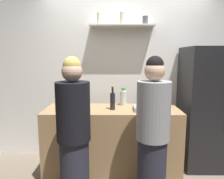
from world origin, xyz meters
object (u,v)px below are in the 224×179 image
at_px(wine_bottle_pale_glass, 65,102).
at_px(person_blonde, 74,137).
at_px(wine_bottle_green_glass, 84,99).
at_px(person_grey_hoodie, 153,136).
at_px(wine_bottle_dark_glass, 113,101).
at_px(baking_pan, 147,108).
at_px(utensil_holder, 80,105).
at_px(wine_bottle_amber_glass, 62,99).
at_px(water_bottle_plastic, 123,98).
at_px(refrigerator, 204,108).

distance_m(wine_bottle_pale_glass, person_blonde, 0.55).
xyz_separation_m(wine_bottle_green_glass, person_blonde, (-0.01, -0.74, -0.24)).
xyz_separation_m(wine_bottle_green_glass, person_grey_hoodie, (0.79, -0.72, -0.24)).
distance_m(wine_bottle_dark_glass, person_blonde, 0.74).
bearing_deg(baking_pan, utensil_holder, 177.43).
distance_m(wine_bottle_pale_glass, wine_bottle_green_glass, 0.34).
bearing_deg(wine_bottle_amber_glass, wine_bottle_dark_glass, -7.00).
bearing_deg(person_blonde, wine_bottle_amber_glass, 115.86).
bearing_deg(wine_bottle_dark_glass, water_bottle_plastic, 58.46).
bearing_deg(utensil_holder, wine_bottle_dark_glass, -1.10).
bearing_deg(utensil_holder, baking_pan, -2.57).
distance_m(utensil_holder, wine_bottle_green_glass, 0.17).
bearing_deg(wine_bottle_pale_glass, baking_pan, 5.19).
relative_size(wine_bottle_dark_glass, wine_bottle_amber_glass, 1.02).
bearing_deg(wine_bottle_dark_glass, wine_bottle_green_glass, 157.06).
height_order(baking_pan, person_blonde, person_blonde).
relative_size(baking_pan, person_grey_hoodie, 0.21).
relative_size(wine_bottle_amber_glass, person_grey_hoodie, 0.19).
bearing_deg(wine_bottle_amber_glass, wine_bottle_pale_glass, -67.64).
bearing_deg(water_bottle_plastic, baking_pan, -42.99).
relative_size(utensil_holder, water_bottle_plastic, 0.86).
xyz_separation_m(utensil_holder, wine_bottle_dark_glass, (0.41, -0.01, 0.06)).
height_order(person_blonde, person_grey_hoodie, person_grey_hoodie).
relative_size(wine_bottle_dark_glass, wine_bottle_green_glass, 1.06).
xyz_separation_m(wine_bottle_amber_glass, person_grey_hoodie, (1.07, -0.63, -0.25)).
bearing_deg(wine_bottle_green_glass, wine_bottle_pale_glass, -123.98).
height_order(wine_bottle_dark_glass, water_bottle_plastic, wine_bottle_dark_glass).
relative_size(wine_bottle_dark_glass, water_bottle_plastic, 1.27).
distance_m(utensil_holder, wine_bottle_dark_glass, 0.41).
height_order(refrigerator, person_grey_hoodie, refrigerator).
height_order(wine_bottle_green_glass, wine_bottle_amber_glass, wine_bottle_amber_glass).
xyz_separation_m(person_blonde, person_grey_hoodie, (0.80, 0.02, 0.00)).
height_order(wine_bottle_dark_glass, person_grey_hoodie, person_grey_hoodie).
xyz_separation_m(wine_bottle_pale_glass, water_bottle_plastic, (0.72, 0.36, -0.01)).
bearing_deg(wine_bottle_amber_glass, water_bottle_plastic, 11.15).
bearing_deg(wine_bottle_green_glass, person_grey_hoodie, -42.03).
height_order(water_bottle_plastic, person_blonde, person_blonde).
bearing_deg(water_bottle_plastic, wine_bottle_amber_glass, -168.85).
xyz_separation_m(utensil_holder, person_blonde, (0.02, -0.58, -0.19)).
bearing_deg(water_bottle_plastic, wine_bottle_dark_glass, -121.54).
bearing_deg(wine_bottle_green_glass, refrigerator, 6.23).
bearing_deg(person_blonde, baking_pan, 37.26).
bearing_deg(refrigerator, wine_bottle_green_glass, -173.77).
distance_m(refrigerator, wine_bottle_green_glass, 1.70).
xyz_separation_m(utensil_holder, wine_bottle_amber_glass, (-0.25, 0.07, 0.06)).
relative_size(baking_pan, person_blonde, 0.21).
relative_size(water_bottle_plastic, person_blonde, 0.15).
bearing_deg(baking_pan, wine_bottle_green_glass, 166.79).
relative_size(utensil_holder, wine_bottle_green_glass, 0.71).
distance_m(wine_bottle_dark_glass, person_grey_hoodie, 0.73).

